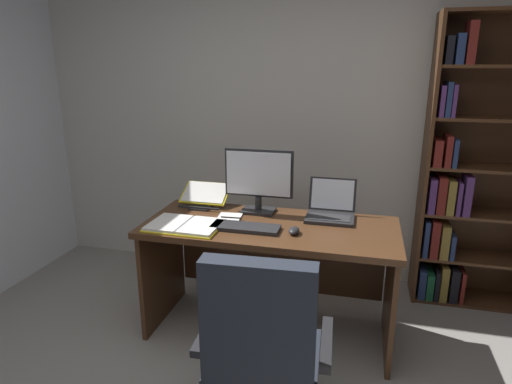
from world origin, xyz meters
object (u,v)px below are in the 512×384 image
object	(u,v)px
computer_mouse	(294,231)
pen	(231,217)
open_binder	(185,225)
office_chair	(263,365)
laptop	(331,210)
desk	(272,251)
keyboard	(245,227)
notepad	(229,219)
monitor	(259,181)
reading_stand_with_book	(205,195)
bookshelf	(470,179)

from	to	relation	value
computer_mouse	pen	xyz separation A→B (m)	(-0.43, 0.15, -0.01)
open_binder	pen	size ratio (longest dim) A/B	3.27
office_chair	laptop	bearing A→B (deg)	76.66
desk	office_chair	distance (m)	0.98
keyboard	notepad	bearing A→B (deg)	136.36
office_chair	computer_mouse	world-z (taller)	office_chair
notepad	pen	xyz separation A→B (m)	(0.02, 0.00, 0.01)
office_chair	open_binder	distance (m)	1.04
laptop	desk	bearing A→B (deg)	-157.10
laptop	pen	size ratio (longest dim) A/B	2.20
monitor	open_binder	world-z (taller)	monitor
desk	reading_stand_with_book	bearing A→B (deg)	159.17
desk	monitor	world-z (taller)	monitor
monitor	open_binder	xyz separation A→B (m)	(-0.38, -0.39, -0.21)
desk	pen	world-z (taller)	pen
bookshelf	open_binder	world-z (taller)	bookshelf
laptop	open_binder	bearing A→B (deg)	-155.36
desk	open_binder	world-z (taller)	open_binder
office_chair	notepad	bearing A→B (deg)	112.59
office_chair	reading_stand_with_book	bearing A→B (deg)	117.69
reading_stand_with_book	computer_mouse	bearing A→B (deg)	-29.31
laptop	notepad	distance (m)	0.67
open_binder	pen	distance (m)	0.31
pen	open_binder	bearing A→B (deg)	-140.80
desk	office_chair	xyz separation A→B (m)	(0.16, -0.96, -0.13)
bookshelf	monitor	world-z (taller)	bookshelf
desk	keyboard	world-z (taller)	keyboard
laptop	computer_mouse	size ratio (longest dim) A/B	2.97
bookshelf	reading_stand_with_book	distance (m)	1.89
desk	office_chair	size ratio (longest dim) A/B	1.62
open_binder	notepad	bearing A→B (deg)	42.95
keyboard	open_binder	size ratio (longest dim) A/B	0.92
laptop	computer_mouse	xyz separation A→B (m)	(-0.19, -0.34, -0.03)
monitor	notepad	bearing A→B (deg)	-128.54
desk	bookshelf	bearing A→B (deg)	28.08
open_binder	notepad	world-z (taller)	open_binder
bookshelf	notepad	world-z (taller)	bookshelf
computer_mouse	reading_stand_with_book	world-z (taller)	reading_stand_with_book
keyboard	open_binder	distance (m)	0.38
monitor	reading_stand_with_book	bearing A→B (deg)	171.80
monitor	keyboard	world-z (taller)	monitor
computer_mouse	open_binder	xyz separation A→B (m)	(-0.68, -0.05, -0.01)
office_chair	pen	xyz separation A→B (m)	(-0.42, 0.91, 0.36)
laptop	notepad	world-z (taller)	laptop
laptop	computer_mouse	bearing A→B (deg)	-118.32
desk	bookshelf	distance (m)	1.51
reading_stand_with_book	pen	world-z (taller)	reading_stand_with_book
monitor	notepad	world-z (taller)	monitor
keyboard	computer_mouse	xyz separation A→B (m)	(0.30, 0.00, 0.01)
open_binder	notepad	distance (m)	0.30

